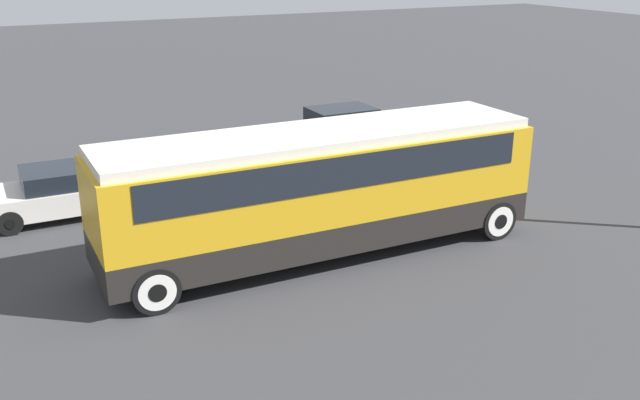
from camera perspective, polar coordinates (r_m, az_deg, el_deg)
name	(u,v)px	position (r m, az deg, el deg)	size (l,w,h in m)	color
ground_plane	(320,253)	(17.33, 0.00, -4.29)	(120.00, 120.00, 0.00)	#38383A
tour_bus	(324,181)	(16.71, 0.29, 1.54)	(10.51, 2.64, 3.06)	black
parked_car_near	(382,144)	(24.34, 4.96, 4.45)	(4.55, 1.79, 1.38)	maroon
parked_car_mid	(74,190)	(20.79, -19.05, 0.78)	(4.54, 1.97, 1.38)	silver
parked_car_far	(344,128)	(26.33, 1.97, 5.78)	(4.43, 1.95, 1.50)	#2D5638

